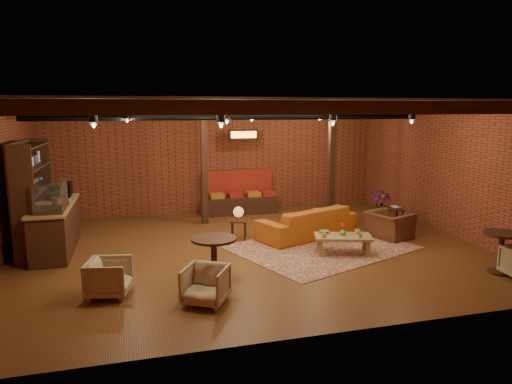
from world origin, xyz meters
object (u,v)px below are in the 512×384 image
object	(u,v)px
armchair_a	(109,276)
plant_tall	(382,173)
side_table_lamp	(238,214)
armchair_right	(389,221)
sofa	(307,222)
round_table_right	(501,246)
coffee_table	(342,238)
round_table_left	(214,252)
side_table_book	(392,209)
armchair_b	(206,283)

from	to	relation	value
armchair_a	plant_tall	distance (m)	7.30
side_table_lamp	armchair_right	distance (m)	3.61
sofa	round_table_right	world-z (taller)	round_table_right
side_table_lamp	armchair_right	bearing A→B (deg)	-13.51
coffee_table	round_table_left	world-z (taller)	round_table_left
sofa	armchair_right	xyz separation A→B (m)	(1.87, -0.60, 0.06)
side_table_lamp	round_table_right	xyz separation A→B (m)	(4.24, -3.52, -0.07)
coffee_table	sofa	bearing A→B (deg)	99.50
armchair_a	plant_tall	size ratio (longest dim) A/B	0.24
sofa	round_table_right	distance (m)	4.19
armchair_a	side_table_book	world-z (taller)	armchair_a
plant_tall	round_table_left	bearing A→B (deg)	-151.07
armchair_b	side_table_book	xyz separation A→B (m)	(5.33, 3.28, 0.19)
armchair_b	round_table_right	world-z (taller)	round_table_right
sofa	coffee_table	size ratio (longest dim) A/B	1.91
armchair_right	armchair_a	bearing A→B (deg)	87.35
sofa	round_table_left	distance (m)	3.57
coffee_table	round_table_right	xyz separation A→B (m)	(2.36, -1.83, 0.17)
plant_tall	armchair_b	bearing A→B (deg)	-145.60
armchair_a	round_table_right	xyz separation A→B (m)	(7.06, -0.82, 0.19)
armchair_right	round_table_right	size ratio (longest dim) A/B	1.22
round_table_right	side_table_lamp	bearing A→B (deg)	140.27
coffee_table	side_table_lamp	distance (m)	2.54
side_table_lamp	plant_tall	world-z (taller)	plant_tall
side_table_lamp	side_table_book	world-z (taller)	side_table_lamp
round_table_right	plant_tall	xyz separation A→B (m)	(-0.41, 3.62, 0.91)
coffee_table	round_table_right	distance (m)	2.99
side_table_lamp	armchair_a	world-z (taller)	side_table_lamp
armchair_b	plant_tall	size ratio (longest dim) A/B	0.23
side_table_lamp	plant_tall	xyz separation A→B (m)	(3.82, 0.10, 0.84)
armchair_a	coffee_table	bearing A→B (deg)	-65.79
side_table_lamp	round_table_left	world-z (taller)	round_table_left
round_table_left	coffee_table	bearing A→B (deg)	17.06
armchair_a	side_table_book	size ratio (longest dim) A/B	1.11
armchair_b	armchair_right	distance (m)	5.48
armchair_a	armchair_right	world-z (taller)	armchair_right
armchair_a	armchair_b	size ratio (longest dim) A/B	1.02
side_table_book	plant_tall	xyz separation A→B (m)	(-0.18, 0.25, 0.91)
round_table_left	plant_tall	distance (m)	5.63
side_table_lamp	armchair_b	xyz separation A→B (m)	(-1.32, -3.43, -0.26)
coffee_table	side_table_lamp	world-z (taller)	side_table_lamp
sofa	armchair_right	bearing A→B (deg)	140.99
armchair_a	round_table_right	bearing A→B (deg)	-84.54
side_table_lamp	coffee_table	bearing A→B (deg)	-41.98
side_table_book	round_table_right	size ratio (longest dim) A/B	0.78
plant_tall	side_table_lamp	bearing A→B (deg)	-178.51
round_table_left	armchair_b	bearing A→B (deg)	-108.82
round_table_left	side_table_book	bearing A→B (deg)	25.82
armchair_a	sofa	bearing A→B (deg)	-48.99
coffee_table	round_table_right	bearing A→B (deg)	-37.82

